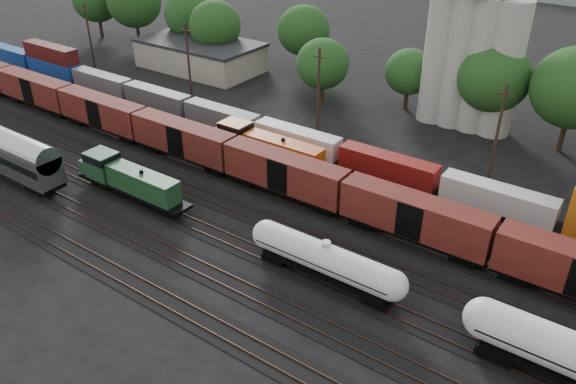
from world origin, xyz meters
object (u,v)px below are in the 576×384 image
Objects in this scene: green_locomotive at (126,178)px; tank_car_a at (325,260)px; orange_locomotive at (263,147)px; grain_silo at (472,48)px.

tank_car_a is at bearing 0.00° from green_locomotive.
grain_silo reaches higher than orange_locomotive.
grain_silo is (23.28, 41.00, 8.86)m from green_locomotive.
orange_locomotive reaches higher than tank_car_a.
green_locomotive is at bearing -119.59° from grain_silo.
tank_car_a is 0.89× the size of orange_locomotive.
grain_silo is at bearing 60.41° from green_locomotive.
green_locomotive is 47.97m from grain_silo.
grain_silo is at bearing 93.82° from tank_car_a.
grain_silo is (-2.73, 41.00, 8.81)m from tank_car_a.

